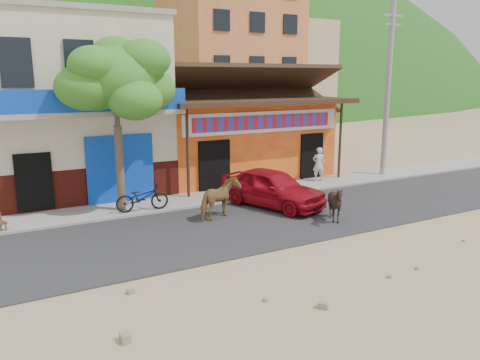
# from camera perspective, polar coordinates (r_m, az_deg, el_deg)

# --- Properties ---
(ground) EXTENTS (120.00, 120.00, 0.00)m
(ground) POSITION_cam_1_polar(r_m,az_deg,el_deg) (14.22, 10.64, -7.27)
(ground) COLOR #9E825B
(ground) RESTS_ON ground
(road) EXTENTS (60.00, 5.00, 0.04)m
(road) POSITION_cam_1_polar(r_m,az_deg,el_deg) (16.12, 5.04, -4.64)
(road) COLOR #28282B
(road) RESTS_ON ground
(sidewalk) EXTENTS (60.00, 2.00, 0.12)m
(sidewalk) POSITION_cam_1_polar(r_m,az_deg,el_deg) (19.01, -0.78, -1.81)
(sidewalk) COLOR gray
(sidewalk) RESTS_ON ground
(dance_club) EXTENTS (8.00, 6.00, 3.60)m
(dance_club) POSITION_cam_1_polar(r_m,az_deg,el_deg) (23.08, -1.02, 5.13)
(dance_club) COLOR orange
(dance_club) RESTS_ON ground
(cafe_building) EXTENTS (7.00, 6.00, 7.00)m
(cafe_building) POSITION_cam_1_polar(r_m,az_deg,el_deg) (20.58, -20.11, 8.24)
(cafe_building) COLOR beige
(cafe_building) RESTS_ON ground
(apartment_front) EXTENTS (9.00, 9.00, 12.00)m
(apartment_front) POSITION_cam_1_polar(r_m,az_deg,el_deg) (38.56, -1.44, 14.32)
(apartment_front) COLOR #CC723F
(apartment_front) RESTS_ON ground
(apartment_rear) EXTENTS (8.00, 8.00, 10.00)m
(apartment_rear) POSITION_cam_1_polar(r_m,az_deg,el_deg) (48.28, 5.00, 12.72)
(apartment_rear) COLOR tan
(apartment_rear) RESTS_ON ground
(hillside) EXTENTS (100.00, 40.00, 24.00)m
(hillside) POSITION_cam_1_polar(r_m,az_deg,el_deg) (81.09, -23.36, 16.62)
(hillside) COLOR #194C14
(hillside) RESTS_ON ground
(tree) EXTENTS (3.00, 3.00, 6.00)m
(tree) POSITION_cam_1_polar(r_m,az_deg,el_deg) (16.67, -14.71, 6.46)
(tree) COLOR #2D721E
(tree) RESTS_ON sidewalk
(utility_pole) EXTENTS (0.24, 0.24, 8.00)m
(utility_pole) POSITION_cam_1_polar(r_m,az_deg,el_deg) (23.40, 17.57, 10.36)
(utility_pole) COLOR gray
(utility_pole) RESTS_ON sidewalk
(cow_tan) EXTENTS (1.75, 1.36, 1.35)m
(cow_tan) POSITION_cam_1_polar(r_m,az_deg,el_deg) (15.83, -2.46, -2.31)
(cow_tan) COLOR olive
(cow_tan) RESTS_ON road
(cow_dark) EXTENTS (1.39, 1.32, 1.23)m
(cow_dark) POSITION_cam_1_polar(r_m,az_deg,el_deg) (15.77, 11.58, -2.84)
(cow_dark) COLOR black
(cow_dark) RESTS_ON road
(red_car) EXTENTS (3.02, 4.46, 1.41)m
(red_car) POSITION_cam_1_polar(r_m,az_deg,el_deg) (17.32, 3.91, -0.93)
(red_car) COLOR #A00B18
(red_car) RESTS_ON road
(scooter) EXTENTS (1.90, 0.79, 0.97)m
(scooter) POSITION_cam_1_polar(r_m,az_deg,el_deg) (16.78, -11.84, -2.10)
(scooter) COLOR black
(scooter) RESTS_ON sidewalk
(pedestrian) EXTENTS (0.64, 0.51, 1.54)m
(pedestrian) POSITION_cam_1_polar(r_m,az_deg,el_deg) (21.47, 9.55, 1.93)
(pedestrian) COLOR silver
(pedestrian) RESTS_ON sidewalk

